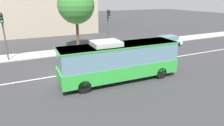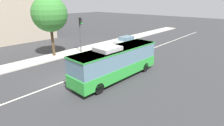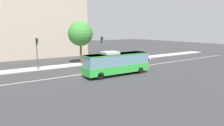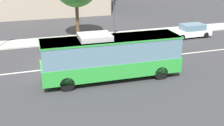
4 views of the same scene
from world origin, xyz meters
name	(u,v)px [view 4 (image 4 of 4)]	position (x,y,z in m)	size (l,w,h in m)	color
ground_plane	(57,68)	(0.00, 0.00, 0.00)	(160.00, 160.00, 0.00)	#333335
sidewalk_kerb	(48,41)	(0.00, 7.72, 0.07)	(80.00, 2.83, 0.14)	#B2ADA3
lane_centre_line	(57,68)	(0.00, 0.00, 0.01)	(76.00, 0.16, 0.01)	silver
transit_bus	(111,55)	(3.57, -3.19, 1.81)	(10.06, 2.77, 3.46)	green
sedan_white	(191,31)	(15.37, 4.79, 0.72)	(4.52, 1.87, 1.46)	white
traffic_light_near_corner	(115,6)	(7.05, 6.64, 3.56)	(0.34, 0.62, 5.20)	#47474C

